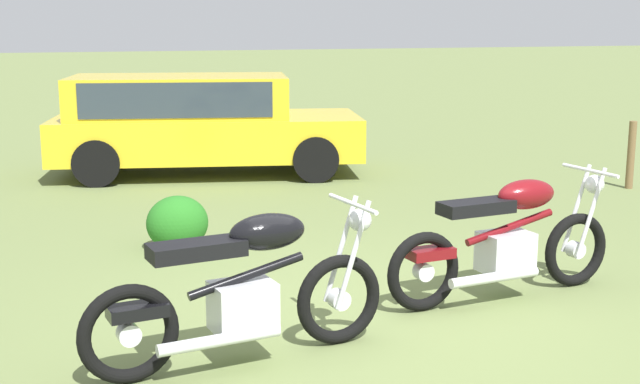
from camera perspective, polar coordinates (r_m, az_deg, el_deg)
ground_plane at (r=6.33m, az=3.87°, el=-8.80°), size 120.00×120.00×0.00m
motorcycle_black at (r=5.50m, az=-5.19°, el=-6.62°), size 2.09×0.68×1.02m
motorcycle_maroon at (r=6.90m, az=12.53°, el=-3.14°), size 2.12×0.64×1.02m
car_yellow at (r=12.39m, az=-8.53°, el=5.04°), size 4.67×2.78×1.43m
fence_post_wooden at (r=11.94m, az=20.29°, el=2.36°), size 0.10×0.10×0.90m
shrub_low at (r=8.31m, az=-9.62°, el=-2.08°), size 0.60×0.48×0.54m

